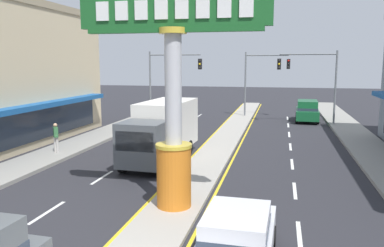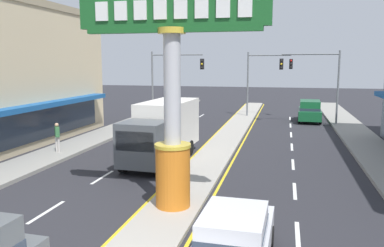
# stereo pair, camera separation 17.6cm
# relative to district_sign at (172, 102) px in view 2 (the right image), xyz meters

# --- Properties ---
(median_strip) EXTENTS (1.95, 52.00, 0.14)m
(median_strip) POSITION_rel_district_sign_xyz_m (-0.00, 11.96, -3.79)
(median_strip) COLOR #A39E93
(median_strip) RESTS_ON ground
(sidewalk_left) EXTENTS (2.56, 60.00, 0.18)m
(sidewalk_left) POSITION_rel_district_sign_xyz_m (-8.85, 9.96, -3.77)
(sidewalk_left) COLOR gray
(sidewalk_left) RESTS_ON ground
(sidewalk_right) EXTENTS (2.56, 60.00, 0.18)m
(sidewalk_right) POSITION_rel_district_sign_xyz_m (8.85, 9.96, -3.77)
(sidewalk_right) COLOR gray
(sidewalk_right) RESTS_ON ground
(lane_markings) EXTENTS (8.69, 52.00, 0.01)m
(lane_markings) POSITION_rel_district_sign_xyz_m (-0.00, 10.61, -3.86)
(lane_markings) COLOR silver
(lane_markings) RESTS_ON ground
(district_sign) EXTENTS (6.56, 1.28, 7.52)m
(district_sign) POSITION_rel_district_sign_xyz_m (0.00, 0.00, 0.00)
(district_sign) COLOR orange
(district_sign) RESTS_ON median_strip
(traffic_light_left_side) EXTENTS (4.86, 0.46, 6.20)m
(traffic_light_left_side) POSITION_rel_district_sign_xyz_m (-6.21, 21.08, 0.38)
(traffic_light_left_side) COLOR slate
(traffic_light_left_side) RESTS_ON ground
(traffic_light_right_side) EXTENTS (4.86, 0.46, 6.20)m
(traffic_light_right_side) POSITION_rel_district_sign_xyz_m (6.21, 21.54, 0.38)
(traffic_light_right_side) COLOR slate
(traffic_light_right_side) RESTS_ON ground
(traffic_light_median_far) EXTENTS (4.20, 0.46, 6.20)m
(traffic_light_median_far) POSITION_rel_district_sign_xyz_m (1.71, 25.21, 0.33)
(traffic_light_median_far) COLOR slate
(traffic_light_median_far) RESTS_ON ground
(sedan_near_right_lane) EXTENTS (1.92, 4.34, 1.53)m
(sedan_near_right_lane) POSITION_rel_district_sign_xyz_m (2.62, -3.55, -3.07)
(sedan_near_right_lane) COLOR silver
(sedan_near_right_lane) RESTS_ON ground
(suv_far_right_lane) EXTENTS (2.04, 4.64, 1.90)m
(suv_far_right_lane) POSITION_rel_district_sign_xyz_m (-5.92, 15.98, -2.88)
(suv_far_right_lane) COLOR tan
(suv_far_right_lane) RESTS_ON ground
(suv_near_left_lane) EXTENTS (2.10, 4.67, 1.90)m
(suv_near_left_lane) POSITION_rel_district_sign_xyz_m (5.92, 23.37, -2.88)
(suv_near_left_lane) COLOR #14562D
(suv_near_left_lane) RESTS_ON ground
(box_truck_far_left_oncoming) EXTENTS (2.54, 7.00, 3.12)m
(box_truck_far_left_oncoming) POSITION_rel_district_sign_xyz_m (-2.54, 6.90, -2.17)
(box_truck_far_left_oncoming) COLOR #4C5156
(box_truck_far_left_oncoming) RESTS_ON ground
(pedestrian_near_kerb) EXTENTS (0.42, 0.45, 1.67)m
(pedestrian_near_kerb) POSITION_rel_district_sign_xyz_m (-8.69, 6.63, -2.73)
(pedestrian_near_kerb) COLOR #B7B2AD
(pedestrian_near_kerb) RESTS_ON sidewalk_left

